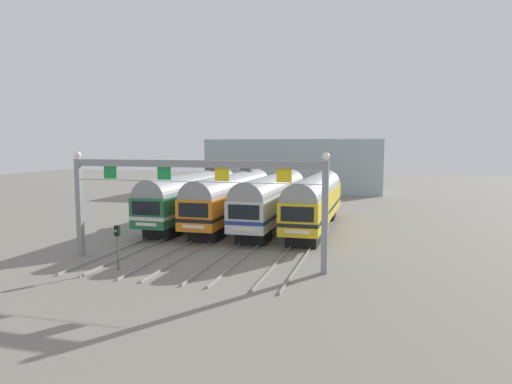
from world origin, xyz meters
TOP-DOWN VIEW (x-y plane):
  - ground_plane at (0.00, 0.00)m, footprint 160.00×160.00m
  - track_bed at (-0.00, 17.00)m, footprint 12.93×70.00m
  - commuter_train_green at (-5.71, -0.00)m, footprint 2.88×18.06m
  - commuter_train_orange at (-1.90, -0.00)m, footprint 2.88×18.06m
  - commuter_train_silver at (1.90, -0.00)m, footprint 2.88×18.06m
  - commuter_train_yellow at (5.71, -0.01)m, footprint 2.88×18.06m
  - catenary_gantry at (0.00, -13.50)m, footprint 16.67×0.44m
  - yard_signal_mast at (-3.81, -15.95)m, footprint 0.28×0.35m
  - maintenance_building at (-2.09, 33.47)m, footprint 27.37×10.00m

SIDE VIEW (x-z plane):
  - ground_plane at x=0.00m, z-range 0.00..0.00m
  - track_bed at x=0.00m, z-range 0.00..0.15m
  - yard_signal_mast at x=-3.81m, z-range 0.54..3.25m
  - commuter_train_yellow at x=5.71m, z-range 0.30..5.07m
  - commuter_train_green at x=-5.71m, z-range 0.16..5.21m
  - commuter_train_orange at x=-1.90m, z-range 0.16..5.21m
  - commuter_train_silver at x=1.90m, z-range 0.16..5.21m
  - maintenance_building at x=-2.09m, z-range 0.00..8.23m
  - catenary_gantry at x=0.00m, z-range 1.60..8.57m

